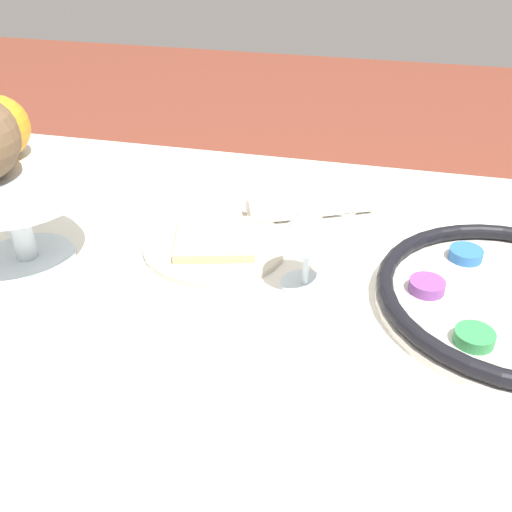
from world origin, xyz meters
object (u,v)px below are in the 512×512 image
Objects in this scene: fruit_stand at (14,192)px; bread_plate at (215,243)px; wine_glass at (308,223)px; napkin_roll at (311,205)px; cup_near at (12,363)px.

bread_plate is (-0.23, -0.09, -0.09)m from fruit_stand.
wine_glass is 0.37m from fruit_stand.
napkin_roll is (-0.34, -0.21, -0.08)m from fruit_stand.
fruit_stand is 1.00× the size of napkin_roll.
bread_plate is at bearing -109.61° from cup_near.
fruit_stand is 0.26m from cup_near.
wine_glass is at bearing -134.63° from cup_near.
napkin_roll is 0.48m from cup_near.
fruit_stand is 0.95× the size of bread_plate.
fruit_stand is 0.41m from napkin_roll.
fruit_stand is at bearing 31.01° from napkin_roll.
cup_near is at bearing 118.95° from fruit_stand.
cup_near is at bearing 70.39° from bread_plate.
cup_near is (0.24, 0.25, -0.05)m from wine_glass.
bread_plate is 1.05× the size of napkin_roll.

